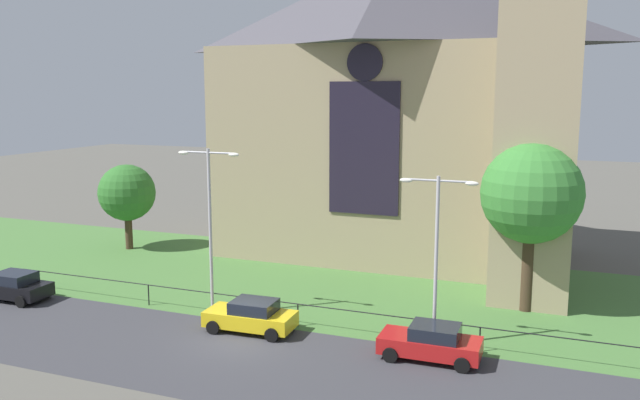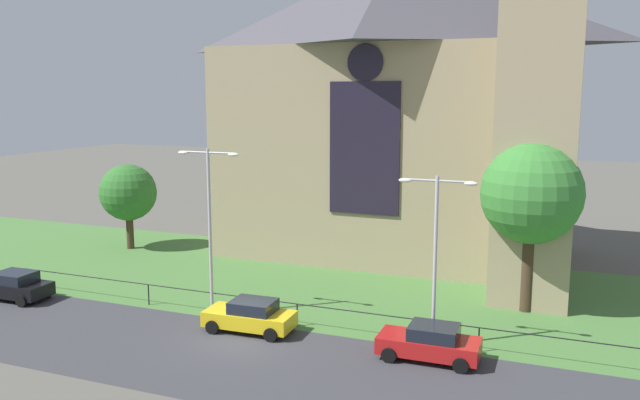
# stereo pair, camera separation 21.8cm
# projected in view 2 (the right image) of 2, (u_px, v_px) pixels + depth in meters

# --- Properties ---
(ground) EXTENTS (160.00, 160.00, 0.00)m
(ground) POSITION_uv_depth(u_px,v_px,m) (322.00, 281.00, 38.74)
(ground) COLOR #56544C
(road_asphalt) EXTENTS (120.00, 8.00, 0.01)m
(road_asphalt) POSITION_uv_depth(u_px,v_px,m) (218.00, 355.00, 27.74)
(road_asphalt) COLOR #38383D
(road_asphalt) RESTS_ON ground
(grass_verge) EXTENTS (120.00, 20.00, 0.01)m
(grass_verge) POSITION_uv_depth(u_px,v_px,m) (309.00, 290.00, 36.91)
(grass_verge) COLOR #477538
(grass_verge) RESTS_ON ground
(church_building) EXTENTS (23.20, 16.20, 26.00)m
(church_building) POSITION_uv_depth(u_px,v_px,m) (401.00, 104.00, 43.56)
(church_building) COLOR tan
(church_building) RESTS_ON ground
(iron_railing) EXTENTS (34.20, 0.07, 1.13)m
(iron_railing) POSITION_uv_depth(u_px,v_px,m) (297.00, 306.00, 31.08)
(iron_railing) COLOR black
(iron_railing) RESTS_ON ground
(tree_right_near) EXTENTS (5.06, 5.06, 8.62)m
(tree_right_near) POSITION_uv_depth(u_px,v_px,m) (531.00, 195.00, 32.49)
(tree_right_near) COLOR #423021
(tree_right_near) RESTS_ON ground
(tree_left_far) EXTENTS (4.00, 4.00, 6.06)m
(tree_left_far) POSITION_uv_depth(u_px,v_px,m) (128.00, 193.00, 46.11)
(tree_left_far) COLOR #423021
(tree_left_far) RESTS_ON ground
(streetlamp_near) EXTENTS (3.37, 0.26, 8.38)m
(streetlamp_near) POSITION_uv_depth(u_px,v_px,m) (209.00, 211.00, 31.98)
(streetlamp_near) COLOR #B2B2B7
(streetlamp_near) RESTS_ON ground
(streetlamp_far) EXTENTS (3.37, 0.26, 7.57)m
(streetlamp_far) POSITION_uv_depth(u_px,v_px,m) (436.00, 238.00, 27.96)
(streetlamp_far) COLOR #B2B2B7
(streetlamp_far) RESTS_ON ground
(parked_car_black) EXTENTS (4.25, 2.11, 1.51)m
(parked_car_black) POSITION_uv_depth(u_px,v_px,m) (13.00, 286.00, 35.23)
(parked_car_black) COLOR black
(parked_car_black) RESTS_ON ground
(parked_car_yellow) EXTENTS (4.27, 2.17, 1.51)m
(parked_car_yellow) POSITION_uv_depth(u_px,v_px,m) (250.00, 316.00, 30.47)
(parked_car_yellow) COLOR gold
(parked_car_yellow) RESTS_ON ground
(parked_car_red) EXTENTS (4.23, 2.08, 1.51)m
(parked_car_red) POSITION_uv_depth(u_px,v_px,m) (430.00, 343.00, 27.22)
(parked_car_red) COLOR #B21919
(parked_car_red) RESTS_ON ground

